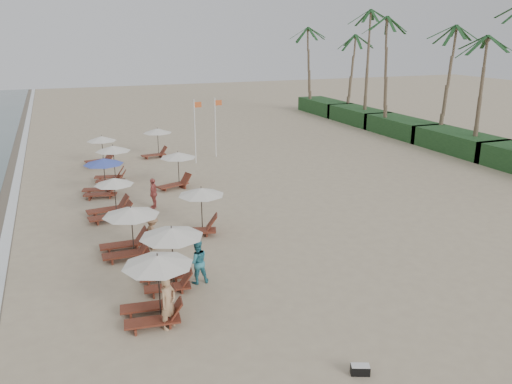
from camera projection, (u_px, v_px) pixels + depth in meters
name	position (u px, v px, depth m)	size (l,w,h in m)	color
ground	(288.00, 265.00, 21.66)	(160.00, 160.00, 0.00)	tan
foam_line	(9.00, 221.00, 26.64)	(0.50, 140.00, 0.02)	white
shrub_hedge	(458.00, 142.00, 42.01)	(3.20, 53.00, 1.60)	#193D1C
palm_row	(463.00, 25.00, 40.09)	(7.00, 52.00, 12.30)	brown
lounger_station_0	(153.00, 286.00, 17.16)	(2.58, 2.38, 2.32)	brown
lounger_station_1	(168.00, 254.00, 19.39)	(2.53, 2.43, 2.37)	brown
lounger_station_2	(127.00, 230.00, 22.35)	(2.71, 2.46, 2.13)	brown
lounger_station_3	(110.00, 201.00, 26.87)	(2.62, 2.16, 2.14)	brown
lounger_station_4	(101.00, 176.00, 30.48)	(2.61, 2.33, 2.27)	brown
lounger_station_5	(111.00, 163.00, 33.29)	(2.50, 2.22, 2.39)	brown
lounger_station_6	(100.00, 151.00, 37.65)	(2.47, 2.13, 2.13)	brown
inland_station_0	(198.00, 208.00, 24.60)	(2.86, 2.24, 2.22)	brown
inland_station_1	(176.00, 167.00, 32.01)	(2.75, 2.24, 2.22)	brown
inland_station_2	(156.00, 139.00, 39.97)	(2.63, 2.24, 2.22)	brown
beachgoer_near	(168.00, 303.00, 16.78)	(0.67, 0.44, 1.83)	tan
beachgoer_mid_a	(197.00, 262.00, 19.85)	(0.86, 0.67, 1.77)	teal
beachgoer_mid_b	(153.00, 233.00, 23.01)	(1.01, 0.58, 1.56)	#996F4E
beachgoer_far_a	(153.00, 193.00, 28.41)	(1.00, 0.42, 1.71)	#AC4B45
duffel_bag	(360.00, 370.00, 14.67)	(0.60, 0.45, 0.30)	black
flag_pole_near	(195.00, 128.00, 37.74)	(0.59, 0.08, 4.73)	silver
flag_pole_far	(216.00, 124.00, 39.78)	(0.59, 0.08, 4.60)	silver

